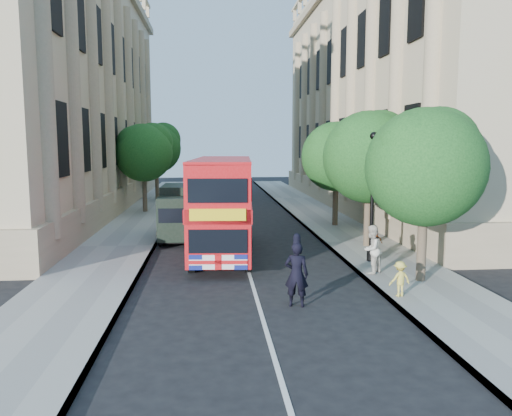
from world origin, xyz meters
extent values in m
plane|color=black|center=(0.00, 0.00, 0.00)|extent=(120.00, 120.00, 0.00)
cube|color=gray|center=(5.75, 10.00, 0.06)|extent=(3.50, 80.00, 0.12)
cube|color=gray|center=(-5.75, 10.00, 0.06)|extent=(3.50, 80.00, 0.12)
cube|color=tan|center=(13.80, 24.00, 9.00)|extent=(12.00, 38.00, 18.00)
cube|color=tan|center=(-13.80, 24.00, 9.00)|extent=(12.00, 38.00, 18.00)
cylinder|color=#473828|center=(5.80, 3.00, 1.43)|extent=(0.32, 0.32, 2.86)
sphere|color=#164318|center=(5.80, 3.00, 4.03)|extent=(4.00, 4.00, 4.00)
sphere|color=#164318|center=(6.40, 3.40, 4.68)|extent=(2.80, 2.80, 2.80)
sphere|color=#164318|center=(5.30, 2.70, 4.55)|extent=(2.60, 2.60, 2.60)
cylinder|color=#473828|center=(5.80, 9.00, 1.50)|extent=(0.32, 0.32, 2.99)
sphere|color=#164318|center=(5.80, 9.00, 4.22)|extent=(4.20, 4.20, 4.20)
sphere|color=#164318|center=(6.40, 9.40, 4.90)|extent=(2.94, 2.94, 2.94)
sphere|color=#164318|center=(5.30, 8.70, 4.76)|extent=(2.73, 2.73, 2.73)
cylinder|color=#473828|center=(5.80, 15.00, 1.45)|extent=(0.32, 0.32, 2.90)
sphere|color=#164318|center=(5.80, 15.00, 4.09)|extent=(4.00, 4.00, 4.00)
sphere|color=#164318|center=(6.40, 15.40, 4.75)|extent=(2.80, 2.80, 2.80)
sphere|color=#164318|center=(5.30, 14.70, 4.62)|extent=(2.60, 2.60, 2.60)
cylinder|color=#473828|center=(-6.00, 22.00, 1.50)|extent=(0.32, 0.32, 2.99)
sphere|color=#164318|center=(-6.00, 22.00, 4.22)|extent=(4.00, 4.00, 4.00)
sphere|color=#164318|center=(-5.40, 22.40, 4.90)|extent=(2.80, 2.80, 2.80)
sphere|color=#164318|center=(-6.50, 21.70, 4.76)|extent=(2.60, 2.60, 2.60)
cylinder|color=#473828|center=(-6.00, 30.00, 1.58)|extent=(0.32, 0.32, 3.17)
sphere|color=#164318|center=(-6.00, 30.00, 4.46)|extent=(4.20, 4.20, 4.20)
sphere|color=#164318|center=(-5.40, 30.40, 5.18)|extent=(2.94, 2.94, 2.94)
sphere|color=#164318|center=(-6.50, 29.70, 5.04)|extent=(2.73, 2.73, 2.73)
cylinder|color=black|center=(5.00, 6.00, 0.37)|extent=(0.30, 0.30, 0.50)
cylinder|color=black|center=(5.00, 6.00, 2.62)|extent=(0.14, 0.14, 5.00)
sphere|color=black|center=(5.00, 6.00, 5.12)|extent=(0.32, 0.32, 0.32)
cube|color=red|center=(-0.87, 8.31, 2.26)|extent=(2.90, 8.98, 3.68)
cube|color=black|center=(-0.87, 8.31, 1.44)|extent=(2.93, 8.43, 0.84)
cube|color=black|center=(-0.87, 8.31, 3.21)|extent=(2.93, 8.43, 0.84)
cube|color=yellow|center=(-1.16, 3.89, 2.38)|extent=(1.96, 0.21, 0.42)
cylinder|color=black|center=(-2.13, 5.26, 0.47)|extent=(0.32, 0.95, 0.93)
cylinder|color=black|center=(-0.03, 5.12, 0.47)|extent=(0.32, 0.95, 0.93)
cylinder|color=black|center=(-1.73, 11.31, 0.47)|extent=(0.32, 0.95, 0.93)
cylinder|color=black|center=(0.37, 11.17, 0.47)|extent=(0.32, 0.95, 0.93)
cube|color=black|center=(-2.92, 10.47, 1.31)|extent=(1.96, 1.77, 2.03)
cube|color=black|center=(-2.93, 9.64, 1.55)|extent=(1.74, 0.12, 0.68)
cube|color=black|center=(-2.89, 12.60, 1.50)|extent=(1.97, 3.12, 2.42)
cube|color=black|center=(-2.90, 12.01, 0.34)|extent=(1.80, 4.67, 0.24)
cylinder|color=black|center=(-3.79, 10.38, 0.39)|extent=(0.22, 0.78, 0.77)
cylinder|color=black|center=(-2.05, 10.36, 0.39)|extent=(0.22, 0.78, 0.77)
cylinder|color=black|center=(-3.75, 13.57, 0.39)|extent=(0.22, 0.78, 0.77)
cylinder|color=black|center=(-2.01, 13.55, 0.39)|extent=(0.22, 0.78, 0.77)
imported|color=black|center=(1.11, 1.00, 0.97)|extent=(0.81, 0.64, 1.94)
imported|color=beige|center=(4.40, 4.08, 1.01)|extent=(1.09, 1.08, 1.78)
imported|color=orange|center=(5.49, 6.76, 0.66)|extent=(0.68, 0.47, 1.07)
imported|color=gold|center=(4.40, 1.33, 0.67)|extent=(0.78, 0.56, 1.10)
camera|label=1|loc=(-1.38, -13.21, 4.79)|focal=35.00mm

